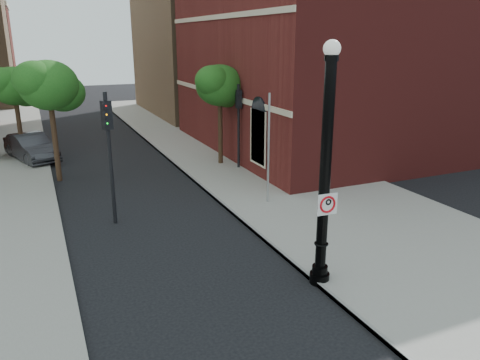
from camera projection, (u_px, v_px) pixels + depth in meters
name	position (u px, v px, depth m)	size (l,w,h in m)	color
ground	(238.00, 290.00, 12.48)	(120.00, 120.00, 0.00)	black
sidewalk_right	(268.00, 170.00, 23.53)	(8.00, 60.00, 0.12)	gray
curb_edge	(193.00, 179.00, 22.00)	(0.10, 60.00, 0.14)	gray
brick_wall_building	(383.00, 41.00, 29.09)	(22.30, 16.30, 12.50)	maroon
bg_building_tan_b	(267.00, 32.00, 42.88)	(22.00, 14.00, 14.00)	#896B4B
lamppost	(325.00, 179.00, 11.99)	(0.54, 0.54, 6.41)	black
no_parking_sign	(327.00, 204.00, 12.02)	(0.58, 0.08, 0.58)	white
parked_car	(31.00, 147.00, 25.46)	(1.56, 4.47, 1.47)	#2D2C31
traffic_signal_left	(108.00, 137.00, 16.06)	(0.38, 0.42, 4.72)	black
traffic_signal_right	(239.00, 113.00, 23.05)	(0.30, 0.36, 4.30)	black
utility_pole	(268.00, 151.00, 18.24)	(0.09, 0.09, 4.46)	#999999
street_tree_a	(50.00, 86.00, 20.81)	(3.07, 2.78, 5.54)	black
street_tree_b	(15.00, 87.00, 24.58)	(2.79, 2.52, 5.02)	black
street_tree_c	(220.00, 87.00, 23.60)	(2.88, 2.60, 5.18)	black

